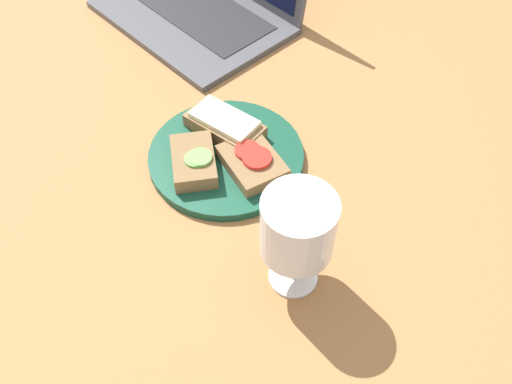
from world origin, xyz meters
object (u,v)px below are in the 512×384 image
(sandwich_with_cucumber, at_px, (194,161))
(plate, at_px, (224,158))
(sandwich_with_cheese, at_px, (225,125))
(wine_glass, at_px, (298,231))
(sandwich_with_tomato, at_px, (252,162))

(sandwich_with_cucumber, bearing_deg, plate, 77.05)
(sandwich_with_cucumber, bearing_deg, sandwich_with_cheese, 106.76)
(sandwich_with_cucumber, relative_size, wine_glass, 0.73)
(sandwich_with_tomato, bearing_deg, plate, -163.19)
(sandwich_with_tomato, height_order, wine_glass, wine_glass)
(plate, height_order, sandwich_with_tomato, sandwich_with_tomato)
(plate, xyz_separation_m, wine_glass, (0.21, -0.07, 0.10))
(sandwich_with_tomato, xyz_separation_m, sandwich_with_cheese, (-0.08, 0.02, 0.00))
(wine_glass, bearing_deg, sandwich_with_tomato, 153.28)
(sandwich_with_cheese, bearing_deg, sandwich_with_tomato, -13.46)
(sandwich_with_cucumber, xyz_separation_m, wine_glass, (0.22, -0.02, 0.08))
(plate, distance_m, wine_glass, 0.24)
(plate, xyz_separation_m, sandwich_with_tomato, (0.05, 0.01, 0.02))
(sandwich_with_tomato, bearing_deg, sandwich_with_cucumber, -133.12)
(plate, height_order, sandwich_with_cheese, sandwich_with_cheese)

